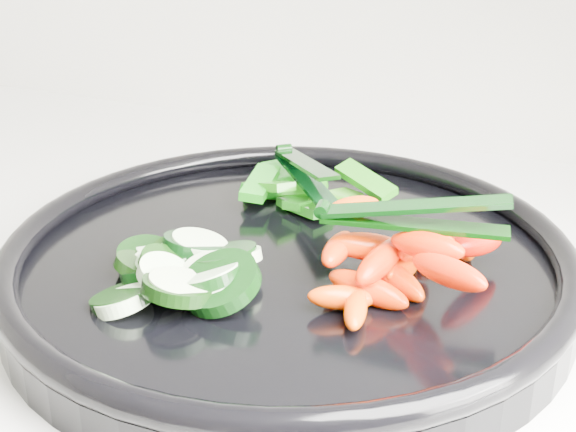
% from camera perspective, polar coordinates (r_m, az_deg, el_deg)
% --- Properties ---
extents(veggie_tray, '(0.43, 0.43, 0.04)m').
position_cam_1_polar(veggie_tray, '(0.53, -0.00, -3.42)').
color(veggie_tray, black).
rests_on(veggie_tray, counter).
extents(cucumber_pile, '(0.13, 0.11, 0.04)m').
position_cam_1_polar(cucumber_pile, '(0.50, -7.82, -3.81)').
color(cucumber_pile, black).
rests_on(cucumber_pile, veggie_tray).
extents(carrot_pile, '(0.12, 0.15, 0.05)m').
position_cam_1_polar(carrot_pile, '(0.49, 8.07, -3.02)').
color(carrot_pile, '#EA2800').
rests_on(carrot_pile, veggie_tray).
extents(pepper_pile, '(0.13, 0.10, 0.03)m').
position_cam_1_polar(pepper_pile, '(0.61, 0.65, 1.89)').
color(pepper_pile, '#0C6009').
rests_on(pepper_pile, veggie_tray).
extents(tong_carrot, '(0.11, 0.04, 0.02)m').
position_cam_1_polar(tong_carrot, '(0.47, 8.53, 0.06)').
color(tong_carrot, black).
rests_on(tong_carrot, carrot_pile).
extents(tong_pepper, '(0.09, 0.09, 0.02)m').
position_cam_1_polar(tong_pepper, '(0.61, 1.11, 3.34)').
color(tong_pepper, black).
rests_on(tong_pepper, pepper_pile).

